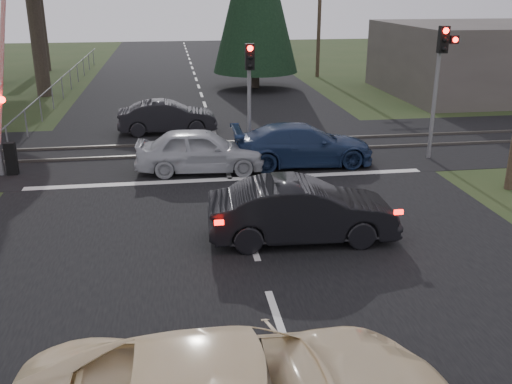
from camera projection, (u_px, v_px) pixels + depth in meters
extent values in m
plane|color=#27391A|center=(275.00, 312.00, 11.02)|extent=(120.00, 120.00, 0.00)
cube|color=black|center=(225.00, 163.00, 20.33)|extent=(14.00, 100.00, 0.01)
cube|color=black|center=(220.00, 149.00, 22.19)|extent=(120.00, 8.00, 0.01)
cube|color=silver|center=(230.00, 179.00, 18.65)|extent=(13.00, 0.35, 0.00)
cube|color=#59544C|center=(222.00, 153.00, 21.43)|extent=(120.00, 0.12, 0.10)
cube|color=#59544C|center=(218.00, 142.00, 22.92)|extent=(120.00, 0.12, 0.10)
sphere|color=#FF0C07|center=(2.00, 100.00, 18.14)|extent=(0.22, 0.22, 0.22)
cube|color=black|center=(11.00, 159.00, 18.95)|extent=(0.35, 0.25, 1.10)
cube|color=red|center=(2.00, 53.00, 17.81)|extent=(1.16, 0.10, 5.93)
cylinder|color=slate|center=(434.00, 107.00, 20.36)|extent=(0.14, 0.14, 3.80)
cube|color=black|center=(443.00, 40.00, 19.40)|extent=(0.32, 0.24, 0.90)
sphere|color=#FF0C07|center=(446.00, 31.00, 19.18)|extent=(0.20, 0.20, 0.20)
sphere|color=black|center=(445.00, 40.00, 19.28)|extent=(0.18, 0.18, 0.18)
sphere|color=black|center=(444.00, 49.00, 19.38)|extent=(0.18, 0.18, 0.18)
cube|color=black|center=(454.00, 39.00, 19.45)|extent=(0.28, 0.22, 0.28)
sphere|color=#FF0C07|center=(455.00, 40.00, 19.34)|extent=(0.18, 0.18, 0.18)
cylinder|color=slate|center=(249.00, 114.00, 20.67)|extent=(0.14, 0.14, 3.20)
cube|color=black|center=(250.00, 57.00, 19.81)|extent=(0.32, 0.24, 0.90)
sphere|color=#FF0C07|center=(250.00, 48.00, 19.59)|extent=(0.20, 0.20, 0.20)
sphere|color=black|center=(250.00, 57.00, 19.69)|extent=(0.18, 0.18, 0.18)
sphere|color=black|center=(250.00, 66.00, 19.79)|extent=(0.18, 0.18, 0.18)
cylinder|color=#4C3D2D|center=(320.00, 10.00, 38.61)|extent=(0.26, 0.26, 9.00)
cylinder|color=#4C3D2D|center=(261.00, 1.00, 61.87)|extent=(0.26, 0.26, 9.00)
cylinder|color=#473D33|center=(39.00, 48.00, 32.11)|extent=(0.80, 0.80, 5.40)
cylinder|color=#473D33|center=(41.00, 34.00, 42.07)|extent=(0.80, 0.80, 5.40)
cylinder|color=#473D33|center=(255.00, 72.00, 35.37)|extent=(0.50, 0.50, 2.00)
cube|color=#59514C|center=(510.00, 59.00, 33.34)|extent=(14.00, 10.00, 4.00)
imported|color=black|center=(302.00, 211.00, 13.97)|extent=(4.68, 1.81, 1.52)
imported|color=#ADB1B6|center=(201.00, 150.00, 19.23)|extent=(4.47, 2.08, 1.48)
imported|color=#192A4C|center=(302.00, 145.00, 19.98)|extent=(4.98, 2.07, 1.44)
imported|color=black|center=(167.00, 117.00, 24.43)|extent=(4.19, 1.55, 1.37)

